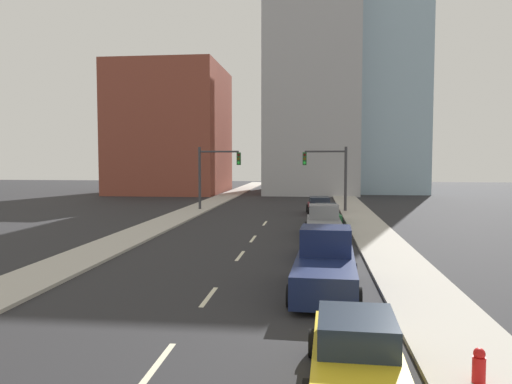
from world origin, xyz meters
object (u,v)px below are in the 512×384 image
object	(u,v)px
fire_hydrant	(479,369)
sedan_yellow	(356,353)
traffic_signal_right	(333,170)
pickup_truck_gray	(324,224)
sedan_blue	(322,244)
pickup_truck_navy	(325,267)
sedan_green	(327,215)
traffic_signal_left	(212,170)
sedan_maroon	(319,206)

from	to	relation	value
fire_hydrant	sedan_yellow	xyz separation A→B (m)	(-2.41, -0.09, 0.24)
traffic_signal_right	fire_hydrant	bearing A→B (deg)	-87.13
fire_hydrant	pickup_truck_gray	bearing A→B (deg)	97.87
traffic_signal_right	sedan_blue	world-z (taller)	traffic_signal_right
pickup_truck_navy	pickup_truck_gray	xyz separation A→B (m)	(0.19, 12.31, -0.12)
sedan_blue	pickup_truck_gray	size ratio (longest dim) A/B	0.72
pickup_truck_navy	sedan_green	size ratio (longest dim) A/B	1.29
pickup_truck_navy	fire_hydrant	bearing A→B (deg)	-65.38
sedan_yellow	fire_hydrant	bearing A→B (deg)	4.04
sedan_blue	traffic_signal_left	bearing A→B (deg)	113.85
traffic_signal_left	fire_hydrant	world-z (taller)	traffic_signal_left
sedan_green	sedan_maroon	world-z (taller)	sedan_maroon
traffic_signal_right	traffic_signal_left	bearing A→B (deg)	180.00
traffic_signal_left	sedan_maroon	distance (m)	10.03
pickup_truck_gray	sedan_green	distance (m)	6.05
fire_hydrant	pickup_truck_gray	xyz separation A→B (m)	(-2.67, 19.32, 0.34)
pickup_truck_navy	sedan_maroon	world-z (taller)	pickup_truck_navy
sedan_blue	sedan_green	size ratio (longest dim) A/B	0.95
sedan_yellow	sedan_blue	bearing A→B (deg)	93.99
fire_hydrant	traffic_signal_right	bearing A→B (deg)	92.87
pickup_truck_navy	sedan_green	bearing A→B (deg)	90.75
sedan_yellow	sedan_maroon	xyz separation A→B (m)	(-0.38, 31.83, -0.00)
sedan_yellow	sedan_green	distance (m)	25.44
traffic_signal_right	sedan_yellow	size ratio (longest dim) A/B	1.30
sedan_blue	pickup_truck_gray	world-z (taller)	pickup_truck_gray
sedan_green	sedan_maroon	xyz separation A→B (m)	(-0.43, 6.39, 0.01)
fire_hydrant	sedan_maroon	world-z (taller)	sedan_maroon
traffic_signal_right	pickup_truck_gray	bearing A→B (deg)	-94.11
fire_hydrant	traffic_signal_left	bearing A→B (deg)	110.18
pickup_truck_gray	sedan_maroon	distance (m)	12.43
sedan_blue	sedan_maroon	xyz separation A→B (m)	(0.11, 18.74, -0.01)
fire_hydrant	sedan_green	bearing A→B (deg)	95.30
traffic_signal_left	sedan_yellow	world-z (taller)	traffic_signal_left
traffic_signal_right	pickup_truck_navy	bearing A→B (deg)	-92.61
fire_hydrant	pickup_truck_gray	size ratio (longest dim) A/B	0.14
traffic_signal_right	pickup_truck_navy	size ratio (longest dim) A/B	0.96
traffic_signal_left	pickup_truck_gray	bearing A→B (deg)	-55.61
sedan_yellow	pickup_truck_gray	xyz separation A→B (m)	(-0.27, 19.41, 0.10)
traffic_signal_right	sedan_blue	bearing A→B (deg)	-93.45
fire_hydrant	pickup_truck_navy	xyz separation A→B (m)	(-2.87, 7.00, 0.46)
traffic_signal_left	sedan_blue	xyz separation A→B (m)	(9.35, -20.29, -2.98)
traffic_signal_right	sedan_green	xyz separation A→B (m)	(-0.68, -7.94, -2.99)
pickup_truck_navy	sedan_green	world-z (taller)	pickup_truck_navy
sedan_blue	sedan_maroon	world-z (taller)	sedan_blue
traffic_signal_left	pickup_truck_navy	bearing A→B (deg)	-70.38
sedan_yellow	pickup_truck_navy	bearing A→B (deg)	95.59
pickup_truck_gray	sedan_yellow	bearing A→B (deg)	-89.65
fire_hydrant	sedan_maroon	distance (m)	31.86
pickup_truck_navy	pickup_truck_gray	distance (m)	12.31
sedan_blue	traffic_signal_right	bearing A→B (deg)	85.66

